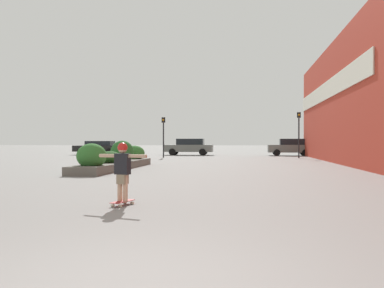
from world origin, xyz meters
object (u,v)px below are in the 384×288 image
Objects in this scene: traffic_light_right at (299,127)px; skateboarder at (123,166)px; car_center_left at (189,147)px; traffic_light_left at (163,130)px; skateboard at (123,202)px; car_rightmost at (291,147)px; car_center_right at (99,147)px.

skateboarder is at bearing -104.24° from traffic_light_right.
skateboarder is 0.26× the size of car_center_left.
skateboarder is 27.26m from traffic_light_left.
skateboarder is at bearing -80.69° from traffic_light_left.
skateboard is at bearing -80.69° from traffic_light_left.
skateboarder is 0.29× the size of car_rightmost.
skateboarder is 0.33× the size of traffic_light_right.
car_center_right is (-12.27, 32.97, -0.08)m from skateboarder.
car_rightmost is (9.86, -0.35, -0.02)m from car_center_left.
car_center_left is 6.75m from traffic_light_left.
traffic_light_left is (-11.19, -6.10, 1.50)m from car_rightmost.
car_center_left is 1.00× the size of car_center_right.
car_center_left is at bearing 147.25° from traffic_light_right.
traffic_light_left is (-4.40, 26.86, 2.26)m from skateboard.
traffic_light_right is (19.10, -6.04, 1.77)m from car_center_right.
skateboard is 27.89m from traffic_light_right.
skateboard is 27.31m from traffic_light_left.
skateboarder is (0.00, 0.00, 0.77)m from skateboard.
traffic_light_right is at bearing 92.31° from skateboard.
skateboard is 0.15× the size of car_center_left.
car_rightmost reaches higher than skateboarder.
traffic_light_right is at bearing 92.31° from skateboarder.
car_center_right is at bearing 142.16° from traffic_light_left.
car_rightmost is (6.78, 32.95, -0.01)m from skateboarder.
skateboard is 0.20× the size of traffic_light_left.
skateboarder is 0.36× the size of traffic_light_left.
car_center_right is at bearing 162.46° from traffic_light_right.
traffic_light_right reaches higher than car_rightmost.
car_center_right is at bearing 89.96° from car_rightmost.
traffic_light_left is at bearing 118.59° from car_rightmost.
traffic_light_left reaches higher than skateboarder.
car_center_right is at bearing 126.96° from skateboard.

